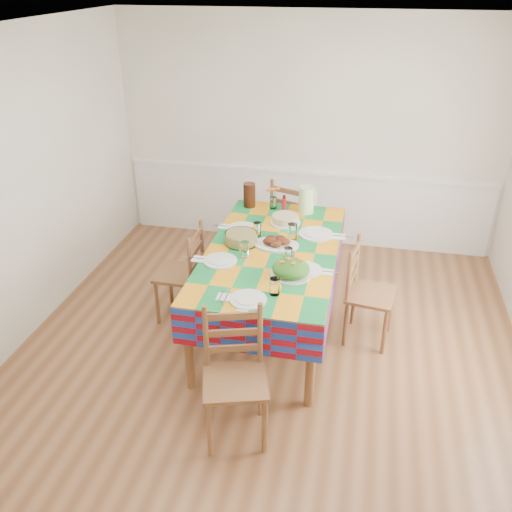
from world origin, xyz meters
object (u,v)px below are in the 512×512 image
Objects in this scene: dining_table at (272,258)px; tea_pitcher at (249,195)px; chair_near at (235,377)px; green_pitcher at (306,200)px; meat_platter at (276,242)px; chair_left at (183,274)px; chair_right at (366,294)px; chair_far at (292,222)px.

tea_pitcher is (-0.42, 0.92, 0.22)m from dining_table.
dining_table is 2.11× the size of chair_near.
dining_table is 7.84× the size of green_pitcher.
green_pitcher is at bearing 78.26° from dining_table.
meat_platter is at bearing 71.82° from chair_near.
chair_left reaches higher than chair_right.
chair_near is 1.00× the size of chair_far.
green_pitcher reaches higher than meat_platter.
dining_table is at bearing -101.74° from green_pitcher.
chair_right reaches higher than dining_table.
dining_table is 8.49× the size of tea_pitcher.
chair_far is at bearing 47.79° from tea_pitcher.
chair_right is (0.86, 0.01, -0.27)m from dining_table.
chair_right is (0.88, 1.37, -0.03)m from chair_near.
chair_far is at bearing 41.19° from chair_right.
chair_far reaches higher than dining_table.
tea_pitcher is 0.25× the size of chair_far.
chair_right is (0.84, -0.07, -0.39)m from meat_platter.
tea_pitcher is 0.26× the size of chair_right.
green_pitcher is (0.16, 0.82, 0.11)m from meat_platter.
chair_left reaches higher than dining_table.
chair_near is (0.40, -2.28, -0.46)m from tea_pitcher.
dining_table is 1.38m from chair_far.
chair_right is at bearing 142.60° from chair_far.
green_pitcher is (0.19, 0.89, 0.23)m from dining_table.
chair_right is (0.88, -1.36, -0.02)m from chair_far.
meat_platter is at bearing 111.26° from chair_far.
chair_near reaches higher than chair_left.
chair_left reaches higher than meat_platter.
meat_platter is 1.51× the size of green_pitcher.
chair_far is at bearing 148.31° from chair_left.
chair_left is at bearing 98.44° from chair_right.
chair_far is 1.61m from chair_left.
meat_platter is 0.96m from tea_pitcher.
green_pitcher is 0.28× the size of chair_right.
green_pitcher is at bearing 132.83° from chair_far.
chair_left is 1.00× the size of chair_right.
green_pitcher is at bearing 68.15° from chair_near.
meat_platter is 1.64× the size of tea_pitcher.
chair_far is (-0.20, 0.47, -0.47)m from green_pitcher.
dining_table is at bearing -105.46° from meat_platter.
chair_right is at bearing -52.57° from green_pitcher.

